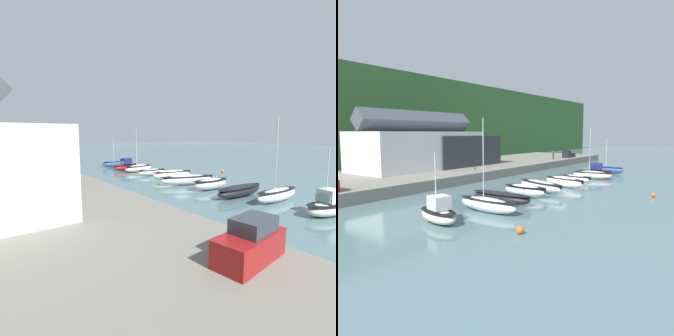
# 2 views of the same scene
# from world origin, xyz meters

# --- Properties ---
(ground_plane) EXTENTS (320.00, 320.00, 0.00)m
(ground_plane) POSITION_xyz_m (0.00, 0.00, 0.00)
(ground_plane) COLOR slate
(quay_promenade) EXTENTS (109.45, 21.86, 1.56)m
(quay_promenade) POSITION_xyz_m (0.00, 24.80, 0.78)
(quay_promenade) COLOR gray
(quay_promenade) RESTS_ON ground_plane
(harbor_clubhouse) EXTENTS (24.01, 11.27, 10.66)m
(harbor_clubhouse) POSITION_xyz_m (-2.64, 27.17, 5.45)
(harbor_clubhouse) COLOR white
(harbor_clubhouse) RESTS_ON quay_promenade
(yacht_club_building) EXTENTS (16.97, 11.66, 6.07)m
(yacht_club_building) POSITION_xyz_m (6.09, 26.96, 4.59)
(yacht_club_building) COLOR #2D3338
(yacht_club_building) RESTS_ON quay_promenade
(moored_boat_0) EXTENTS (3.42, 5.47, 6.42)m
(moored_boat_0) POSITION_xyz_m (-22.36, 0.82, 0.94)
(moored_boat_0) COLOR white
(moored_boat_0) RESTS_ON ground_plane
(moored_boat_1) EXTENTS (1.91, 7.41, 9.72)m
(moored_boat_1) POSITION_xyz_m (-16.58, -0.27, 0.83)
(moored_boat_1) COLOR white
(moored_boat_1) RESTS_ON ground_plane
(moored_boat_2) EXTENTS (2.33, 8.02, 1.39)m
(moored_boat_2) POSITION_xyz_m (-12.41, 1.09, 0.74)
(moored_boat_2) COLOR black
(moored_boat_2) RESTS_ON ground_plane
(moored_boat_3) EXTENTS (2.38, 6.19, 1.59)m
(moored_boat_3) POSITION_xyz_m (-7.35, 0.98, 0.84)
(moored_boat_3) COLOR silver
(moored_boat_3) RESTS_ON ground_plane
(moored_boat_4) EXTENTS (4.81, 8.82, 1.53)m
(moored_boat_4) POSITION_xyz_m (-2.77, 1.33, 0.81)
(moored_boat_4) COLOR silver
(moored_boat_4) RESTS_ON ground_plane
(moored_boat_5) EXTENTS (3.19, 7.27, 1.59)m
(moored_boat_5) POSITION_xyz_m (2.38, 0.19, 0.84)
(moored_boat_5) COLOR white
(moored_boat_5) RESTS_ON ground_plane
(moored_boat_6) EXTENTS (2.49, 5.68, 1.27)m
(moored_boat_6) POSITION_xyz_m (7.94, 0.75, 0.68)
(moored_boat_6) COLOR silver
(moored_boat_6) RESTS_ON ground_plane
(moored_boat_7) EXTENTS (3.21, 7.22, 8.95)m
(moored_boat_7) POSITION_xyz_m (13.61, 0.04, 0.77)
(moored_boat_7) COLOR white
(moored_boat_7) RESTS_ON ground_plane
(moored_boat_8) EXTENTS (3.32, 6.54, 2.50)m
(moored_boat_8) POSITION_xyz_m (17.42, 1.03, 0.91)
(moored_boat_8) COLOR red
(moored_boat_8) RESTS_ON ground_plane
(moored_boat_9) EXTENTS (2.49, 6.75, 7.18)m
(moored_boat_9) POSITION_xyz_m (23.30, 0.40, 0.82)
(moored_boat_9) COLOR #33568E
(moored_boat_9) RESTS_ON ground_plane
(pickup_truck_0) EXTENTS (4.80, 2.13, 1.90)m
(pickup_truck_0) POSITION_xyz_m (38.68, 16.43, 2.38)
(pickup_truck_0) COLOR black
(pickup_truck_0) RESTS_ON quay_promenade
(person_on_quay) EXTENTS (0.40, 0.40, 2.14)m
(person_on_quay) POSITION_xyz_m (30.76, 16.79, 2.66)
(person_on_quay) COLOR #232838
(person_on_quay) RESTS_ON quay_promenade
(dog_on_quay) EXTENTS (0.80, 0.76, 0.68)m
(dog_on_quay) POSITION_xyz_m (1.28, 17.09, 2.02)
(dog_on_quay) COLOR brown
(dog_on_quay) RESTS_ON quay_promenade
(mooring_buoy_0) EXTENTS (0.67, 0.67, 0.67)m
(mooring_buoy_0) POSITION_xyz_m (-20.79, -7.05, 0.33)
(mooring_buoy_0) COLOR orange
(mooring_buoy_0) RESTS_ON ground_plane
(mooring_buoy_1) EXTENTS (0.56, 0.56, 0.56)m
(mooring_buoy_1) POSITION_xyz_m (2.11, -12.51, 0.28)
(mooring_buoy_1) COLOR orange
(mooring_buoy_1) RESTS_ON ground_plane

